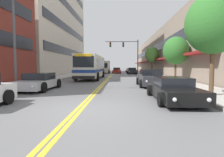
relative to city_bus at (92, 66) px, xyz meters
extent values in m
plane|color=slate|center=(2.20, 20.18, -1.74)|extent=(240.00, 240.00, 0.00)
cube|color=#B2ADA5|center=(-5.00, 20.18, -1.65)|extent=(3.41, 106.00, 0.16)
cube|color=#B2ADA5|center=(9.41, 20.18, -1.65)|extent=(3.41, 106.00, 0.16)
cube|color=yellow|center=(2.10, 20.18, -1.73)|extent=(0.14, 106.00, 0.01)
cube|color=yellow|center=(2.30, 20.18, -1.73)|extent=(0.14, 106.00, 0.01)
cube|color=beige|center=(-12.96, 14.01, 12.37)|extent=(12.00, 29.25, 28.22)
cube|color=black|center=(-6.92, 14.01, 2.97)|extent=(0.08, 26.91, 1.40)
cube|color=black|center=(-6.92, 14.01, 7.67)|extent=(0.08, 26.91, 1.40)
cube|color=black|center=(-6.92, 14.01, 12.37)|extent=(0.08, 26.91, 1.40)
cube|color=gray|center=(15.37, 20.18, 2.68)|extent=(8.00, 68.00, 8.84)
cube|color=maroon|center=(10.82, 20.18, 1.16)|extent=(1.10, 61.20, 0.24)
cube|color=black|center=(11.33, 20.18, 3.74)|extent=(0.08, 61.20, 1.40)
cube|color=silver|center=(0.00, -0.10, -0.03)|extent=(2.47, 10.98, 2.72)
cube|color=navy|center=(0.00, -0.10, -0.57)|extent=(2.49, 11.00, 0.32)
cube|color=black|center=(0.00, 0.45, 0.41)|extent=(2.50, 8.57, 0.98)
cube|color=black|center=(0.00, -5.61, 0.46)|extent=(2.22, 0.04, 1.20)
cube|color=yellow|center=(0.00, -5.62, 1.14)|extent=(1.78, 0.06, 0.28)
cube|color=black|center=(0.00, -5.63, -1.21)|extent=(2.42, 0.08, 0.32)
cylinder|color=black|center=(-1.26, -3.83, -1.24)|extent=(0.30, 1.00, 1.00)
cylinder|color=black|center=(1.26, -3.83, -1.24)|extent=(0.30, 1.00, 1.00)
cylinder|color=black|center=(-1.26, 2.93, -1.24)|extent=(0.30, 1.00, 1.00)
cylinder|color=black|center=(1.26, 2.93, -1.24)|extent=(0.30, 1.00, 1.00)
cube|color=#B7B7BC|center=(-2.07, -11.42, -1.27)|extent=(1.91, 4.49, 0.55)
cube|color=black|center=(-2.07, -11.24, -0.75)|extent=(1.64, 1.98, 0.48)
cylinder|color=black|center=(-3.05, -12.81, -1.39)|extent=(0.22, 0.69, 0.69)
cylinder|color=black|center=(-1.10, -12.81, -1.39)|extent=(0.22, 0.69, 0.69)
cylinder|color=black|center=(-3.05, -10.02, -1.39)|extent=(0.22, 0.69, 0.69)
cylinder|color=black|center=(-1.10, -10.02, -1.39)|extent=(0.22, 0.69, 0.69)
sphere|color=silver|center=(-2.74, -13.68, -1.24)|extent=(0.16, 0.16, 0.16)
sphere|color=silver|center=(-1.41, -13.68, -1.24)|extent=(0.16, 0.16, 0.16)
cube|color=red|center=(-2.76, -9.16, -1.24)|extent=(0.18, 0.04, 0.10)
cube|color=red|center=(-1.39, -9.16, -1.24)|extent=(0.18, 0.04, 0.10)
cylinder|color=black|center=(-1.22, -16.23, -1.41)|extent=(0.22, 0.66, 0.66)
cube|color=red|center=(-1.50, -15.46, -1.15)|extent=(0.18, 0.04, 0.10)
cube|color=beige|center=(-2.20, 10.48, -1.22)|extent=(1.86, 4.46, 0.68)
cube|color=black|center=(-2.20, 10.66, -0.62)|extent=(1.60, 1.96, 0.51)
cylinder|color=black|center=(-3.15, 9.10, -1.41)|extent=(0.22, 0.64, 0.64)
cylinder|color=black|center=(-1.25, 9.10, -1.41)|extent=(0.22, 0.64, 0.64)
cylinder|color=black|center=(-3.15, 11.86, -1.41)|extent=(0.22, 0.64, 0.64)
cylinder|color=black|center=(-1.25, 11.86, -1.41)|extent=(0.22, 0.64, 0.64)
sphere|color=silver|center=(-2.85, 8.23, -1.18)|extent=(0.16, 0.16, 0.16)
sphere|color=silver|center=(-1.55, 8.23, -1.18)|extent=(0.16, 0.16, 0.16)
cube|color=red|center=(-2.87, 12.72, -1.18)|extent=(0.18, 0.04, 0.10)
cube|color=red|center=(-1.53, 12.72, -1.18)|extent=(0.18, 0.04, 0.10)
cube|color=black|center=(6.47, -14.98, -1.29)|extent=(1.79, 4.61, 0.56)
cube|color=black|center=(6.47, -14.80, -0.79)|extent=(1.54, 2.03, 0.43)
cylinder|color=black|center=(5.56, -16.41, -1.43)|extent=(0.22, 0.61, 0.61)
cylinder|color=black|center=(7.39, -16.41, -1.43)|extent=(0.22, 0.61, 0.61)
cylinder|color=black|center=(5.56, -13.55, -1.43)|extent=(0.22, 0.61, 0.61)
cylinder|color=black|center=(7.39, -13.55, -1.43)|extent=(0.22, 0.61, 0.61)
sphere|color=silver|center=(5.85, -17.31, -1.26)|extent=(0.16, 0.16, 0.16)
sphere|color=silver|center=(7.10, -17.31, -1.26)|extent=(0.16, 0.16, 0.16)
cube|color=red|center=(5.83, -12.66, -1.26)|extent=(0.18, 0.04, 0.10)
cube|color=red|center=(7.12, -12.66, -1.26)|extent=(0.18, 0.04, 0.10)
cube|color=#38383D|center=(6.47, -8.73, -1.18)|extent=(1.89, 4.25, 0.75)
cube|color=black|center=(6.47, -8.56, -0.56)|extent=(1.62, 1.87, 0.50)
cylinder|color=black|center=(5.50, -10.04, -1.40)|extent=(0.22, 0.66, 0.66)
cylinder|color=black|center=(7.43, -10.04, -1.40)|extent=(0.22, 0.66, 0.66)
cylinder|color=black|center=(5.50, -7.41, -1.40)|extent=(0.22, 0.66, 0.66)
cylinder|color=black|center=(7.43, -7.41, -1.40)|extent=(0.22, 0.66, 0.66)
sphere|color=silver|center=(5.81, -10.87, -1.14)|extent=(0.16, 0.16, 0.16)
sphere|color=silver|center=(7.13, -10.87, -1.14)|extent=(0.16, 0.16, 0.16)
cube|color=red|center=(5.79, -6.59, -1.14)|extent=(0.18, 0.04, 0.10)
cube|color=red|center=(7.15, -6.59, -1.14)|extent=(0.18, 0.04, 0.10)
cube|color=#232328|center=(6.57, 15.30, -1.20)|extent=(1.95, 4.15, 0.72)
cube|color=black|center=(6.57, 15.47, -0.60)|extent=(1.68, 1.83, 0.47)
cylinder|color=black|center=(5.57, 14.01, -1.41)|extent=(0.22, 0.65, 0.65)
cylinder|color=black|center=(7.57, 14.01, -1.41)|extent=(0.22, 0.65, 0.65)
cylinder|color=black|center=(5.57, 16.59, -1.41)|extent=(0.22, 0.65, 0.65)
cylinder|color=black|center=(7.57, 16.59, -1.41)|extent=(0.22, 0.65, 0.65)
sphere|color=silver|center=(5.89, 13.20, -1.16)|extent=(0.16, 0.16, 0.16)
sphere|color=silver|center=(7.25, 13.20, -1.16)|extent=(0.16, 0.16, 0.16)
cube|color=red|center=(5.87, 17.39, -1.16)|extent=(0.18, 0.04, 0.10)
cube|color=red|center=(7.27, 17.39, -1.16)|extent=(0.18, 0.04, 0.10)
cube|color=#BCAD89|center=(6.52, 24.39, -1.29)|extent=(1.78, 4.53, 0.55)
cube|color=black|center=(6.52, 24.57, -0.81)|extent=(1.53, 1.99, 0.42)
cylinder|color=black|center=(5.60, 22.98, -1.43)|extent=(0.22, 0.61, 0.61)
cylinder|color=black|center=(7.43, 22.98, -1.43)|extent=(0.22, 0.61, 0.61)
cylinder|color=black|center=(5.60, 25.79, -1.43)|extent=(0.22, 0.61, 0.61)
cylinder|color=black|center=(7.43, 25.79, -1.43)|extent=(0.22, 0.61, 0.61)
sphere|color=silver|center=(5.89, 22.10, -1.26)|extent=(0.16, 0.16, 0.16)
sphere|color=silver|center=(7.14, 22.10, -1.26)|extent=(0.16, 0.16, 0.16)
cube|color=red|center=(5.88, 26.66, -1.26)|extent=(0.18, 0.04, 0.10)
cube|color=red|center=(7.16, 26.66, -1.26)|extent=(0.18, 0.04, 0.10)
cube|color=maroon|center=(3.11, 18.31, -1.19)|extent=(1.81, 4.36, 0.73)
cube|color=black|center=(3.11, 18.49, -0.59)|extent=(1.55, 1.92, 0.47)
cylinder|color=black|center=(2.18, 16.96, -1.40)|extent=(0.22, 0.66, 0.66)
cylinder|color=black|center=(4.03, 16.96, -1.40)|extent=(0.22, 0.66, 0.66)
cylinder|color=black|center=(2.18, 19.66, -1.40)|extent=(0.22, 0.66, 0.66)
cylinder|color=black|center=(4.03, 19.66, -1.40)|extent=(0.22, 0.66, 0.66)
sphere|color=silver|center=(2.47, 16.11, -1.15)|extent=(0.16, 0.16, 0.16)
sphere|color=silver|center=(3.74, 16.11, -1.15)|extent=(0.16, 0.16, 0.16)
cube|color=red|center=(2.46, 20.50, -1.15)|extent=(0.18, 0.04, 0.10)
cube|color=red|center=(3.76, 20.50, -1.15)|extent=(0.18, 0.04, 0.10)
cube|color=beige|center=(-0.01, 16.71, -0.30)|extent=(2.45, 2.03, 2.36)
cube|color=black|center=(-0.01, 15.67, 0.12)|extent=(2.08, 0.04, 1.04)
cube|color=white|center=(-0.01, 20.09, -0.10)|extent=(2.50, 4.74, 2.77)
cylinder|color=black|center=(-1.27, 16.71, -1.32)|extent=(0.28, 0.84, 0.84)
cylinder|color=black|center=(1.24, 16.71, -1.32)|extent=(0.28, 0.84, 0.84)
cylinder|color=black|center=(-1.27, 21.51, -1.32)|extent=(0.28, 0.84, 0.84)
cylinder|color=black|center=(1.24, 21.51, -1.32)|extent=(0.28, 0.84, 0.84)
cylinder|color=#47474C|center=(7.40, 11.20, 1.73)|extent=(0.18, 0.18, 6.92)
cylinder|color=#47474C|center=(4.20, 11.20, 4.84)|extent=(6.40, 0.11, 0.11)
cube|color=black|center=(4.52, 11.20, 4.24)|extent=(0.34, 0.26, 0.92)
sphere|color=red|center=(4.52, 11.04, 4.51)|extent=(0.18, 0.18, 0.18)
sphere|color=yellow|center=(4.52, 11.04, 4.24)|extent=(0.18, 0.18, 0.18)
sphere|color=green|center=(4.52, 11.04, 3.96)|extent=(0.18, 0.18, 0.18)
cylinder|color=black|center=(4.52, 11.20, 4.77)|extent=(0.02, 0.02, 0.14)
cube|color=black|center=(1.96, 11.20, 4.24)|extent=(0.34, 0.26, 0.92)
sphere|color=red|center=(1.96, 11.04, 4.51)|extent=(0.18, 0.18, 0.18)
sphere|color=yellow|center=(1.96, 11.04, 4.24)|extent=(0.18, 0.18, 0.18)
sphere|color=green|center=(1.96, 11.04, 3.96)|extent=(0.18, 0.18, 0.18)
cylinder|color=black|center=(1.96, 11.20, 4.77)|extent=(0.02, 0.02, 0.14)
cylinder|color=#47474C|center=(-3.10, -12.49, 1.91)|extent=(0.16, 0.16, 7.30)
cylinder|color=brown|center=(8.74, -14.22, -0.30)|extent=(0.24, 0.24, 2.55)
ellipsoid|color=#2D6B28|center=(8.74, -14.22, 2.22)|extent=(2.91, 2.91, 3.20)
cylinder|color=brown|center=(9.91, -4.36, -0.54)|extent=(0.21, 0.21, 2.07)
ellipsoid|color=#2D6B28|center=(9.91, -4.36, 1.66)|extent=(2.74, 2.74, 3.01)
cylinder|color=brown|center=(9.84, 9.28, -0.26)|extent=(0.27, 0.27, 2.63)
ellipsoid|color=#42752D|center=(9.84, 9.28, 2.15)|extent=(2.58, 2.58, 2.84)
cylinder|color=#B7B7BC|center=(8.15, -4.75, -1.20)|extent=(0.24, 0.24, 0.75)
sphere|color=#B7B7BC|center=(8.15, -4.75, -0.77)|extent=(0.22, 0.22, 0.22)
cylinder|color=#B7B7BC|center=(7.99, -4.75, -1.12)|extent=(0.08, 0.11, 0.11)
camera|label=1|loc=(3.80, -23.79, -0.02)|focal=28.00mm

